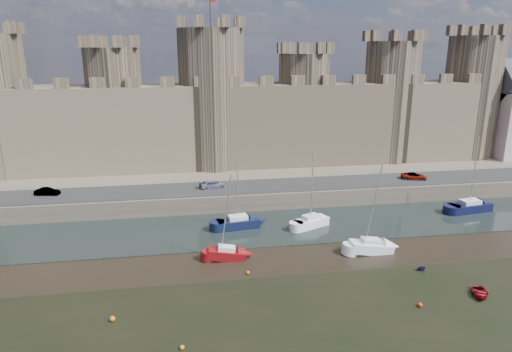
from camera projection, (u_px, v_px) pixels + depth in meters
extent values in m
plane|color=black|center=(234.00, 351.00, 35.34)|extent=(160.00, 160.00, 0.00)
cube|color=black|center=(212.00, 231.00, 58.11)|extent=(160.00, 12.00, 0.08)
cube|color=#4C443A|center=(200.00, 156.00, 91.94)|extent=(160.00, 60.00, 2.50)
cube|color=black|center=(207.00, 189.00, 66.91)|extent=(160.00, 7.00, 0.10)
cube|color=#42382B|center=(201.00, 126.00, 78.28)|extent=(100.00, 9.00, 14.00)
cylinder|color=#42382B|center=(116.00, 110.00, 75.31)|extent=(9.00, 9.00, 20.00)
cylinder|color=#42382B|center=(212.00, 99.00, 77.35)|extent=(11.00, 11.00, 23.00)
cylinder|color=black|center=(210.00, 12.00, 73.49)|extent=(0.10, 0.10, 5.00)
cube|color=maroon|center=(213.00, 0.00, 73.08)|extent=(1.00, 0.03, 0.60)
cylinder|color=#42382B|center=(303.00, 109.00, 80.35)|extent=(9.00, 9.00, 19.00)
cylinder|color=#42382B|center=(389.00, 102.00, 82.53)|extent=(10.00, 10.00, 21.00)
cylinder|color=#42382B|center=(470.00, 97.00, 84.85)|extent=(10.00, 10.00, 22.00)
cube|color=#BCA1A4|center=(512.00, 125.00, 85.56)|extent=(8.50, 9.00, 12.00)
imported|color=gray|center=(47.00, 192.00, 63.86)|extent=(3.54, 1.78, 1.11)
imported|color=gray|center=(212.00, 184.00, 67.19)|extent=(4.21, 2.43, 1.15)
imported|color=gray|center=(414.00, 176.00, 71.51)|extent=(4.31, 2.88, 1.10)
cube|color=black|center=(238.00, 224.00, 58.81)|extent=(5.62, 2.79, 1.18)
cube|color=silver|center=(238.00, 217.00, 58.58)|extent=(2.57, 1.77, 0.54)
cylinder|color=silver|center=(237.00, 184.00, 57.33)|extent=(0.14, 0.14, 9.63)
cube|color=white|center=(311.00, 223.00, 59.21)|extent=(5.09, 3.62, 1.12)
cube|color=silver|center=(311.00, 217.00, 58.98)|extent=(2.45, 2.04, 0.51)
cylinder|color=silver|center=(312.00, 185.00, 57.80)|extent=(0.14, 0.14, 9.13)
cube|color=black|center=(469.00, 207.00, 64.74)|extent=(6.37, 3.20, 1.17)
cube|color=silver|center=(470.00, 202.00, 64.51)|extent=(2.92, 2.02, 0.53)
cylinder|color=silver|center=(474.00, 171.00, 63.27)|extent=(0.14, 0.14, 9.53)
cube|color=maroon|center=(227.00, 255.00, 50.34)|extent=(4.30, 1.92, 1.07)
cube|color=silver|center=(227.00, 248.00, 50.13)|extent=(1.94, 1.27, 0.49)
cylinder|color=silver|center=(226.00, 213.00, 48.99)|extent=(0.14, 0.14, 8.75)
cube|color=silver|center=(371.00, 248.00, 52.01)|extent=(4.92, 1.92, 1.16)
cube|color=silver|center=(371.00, 241.00, 51.78)|extent=(2.19, 1.34, 0.53)
cylinder|color=silver|center=(374.00, 204.00, 50.55)|extent=(0.14, 0.14, 9.47)
imported|color=maroon|center=(480.00, 293.00, 42.98)|extent=(3.13, 3.52, 0.60)
imported|color=black|center=(422.00, 268.00, 47.85)|extent=(1.28, 1.15, 0.60)
sphere|color=orange|center=(112.00, 319.00, 39.02)|extent=(0.50, 0.50, 0.50)
sphere|color=orange|center=(248.00, 272.00, 47.11)|extent=(0.38, 0.38, 0.38)
sphere|color=orange|center=(182.00, 347.00, 35.42)|extent=(0.38, 0.38, 0.38)
sphere|color=red|center=(420.00, 305.00, 41.20)|extent=(0.43, 0.43, 0.43)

